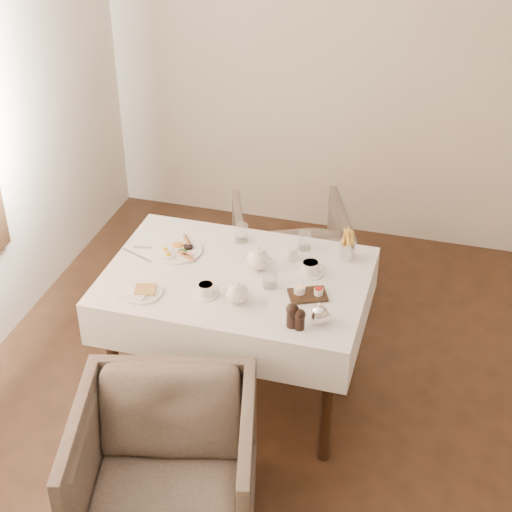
{
  "coord_description": "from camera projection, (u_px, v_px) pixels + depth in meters",
  "views": [
    {
      "loc": [
        0.16,
        -2.36,
        2.91
      ],
      "look_at": [
        -0.73,
        0.74,
        0.82
      ],
      "focal_mm": 55.0,
      "sensor_mm": 36.0,
      "label": 1
    }
  ],
  "objects": [
    {
      "name": "teacup_far",
      "position": [
        310.0,
        268.0,
        3.82
      ],
      "size": [
        0.13,
        0.13,
        0.07
      ],
      "rotation": [
        0.0,
        0.0,
        0.1
      ],
      "color": "white",
      "rests_on": "table"
    },
    {
      "name": "armchair_near",
      "position": [
        166.0,
        473.0,
        3.3
      ],
      "size": [
        0.91,
        0.92,
        0.69
      ],
      "primitive_type": "imported",
      "rotation": [
        0.0,
        0.0,
        0.25
      ],
      "color": "#493E35",
      "rests_on": "ground"
    },
    {
      "name": "creamer",
      "position": [
        292.0,
        253.0,
        3.92
      ],
      "size": [
        0.07,
        0.07,
        0.07
      ],
      "primitive_type": "cylinder",
      "rotation": [
        0.0,
        0.0,
        -0.14
      ],
      "color": "white",
      "rests_on": "table"
    },
    {
      "name": "breakfast_plate",
      "position": [
        177.0,
        250.0,
        4.0
      ],
      "size": [
        0.26,
        0.26,
        0.03
      ],
      "rotation": [
        0.0,
        0.0,
        0.17
      ],
      "color": "white",
      "rests_on": "table"
    },
    {
      "name": "condiment_board",
      "position": [
        307.0,
        294.0,
        3.67
      ],
      "size": [
        0.21,
        0.18,
        0.05
      ],
      "rotation": [
        0.0,
        0.0,
        0.42
      ],
      "color": "black",
      "rests_on": "table"
    },
    {
      "name": "side_plate",
      "position": [
        141.0,
        292.0,
        3.69
      ],
      "size": [
        0.2,
        0.19,
        0.02
      ],
      "rotation": [
        0.0,
        0.0,
        0.07
      ],
      "color": "white",
      "rests_on": "table"
    },
    {
      "name": "pepper_mill_left",
      "position": [
        292.0,
        315.0,
        3.45
      ],
      "size": [
        0.07,
        0.07,
        0.12
      ],
      "primitive_type": null,
      "rotation": [
        0.0,
        0.0,
        0.11
      ],
      "color": "black",
      "rests_on": "table"
    },
    {
      "name": "cutlery_fork",
      "position": [
        152.0,
        248.0,
        4.03
      ],
      "size": [
        0.19,
        0.05,
        0.0
      ],
      "primitive_type": "cube",
      "rotation": [
        0.0,
        0.0,
        1.73
      ],
      "color": "silver",
      "rests_on": "table"
    },
    {
      "name": "fries_cup",
      "position": [
        347.0,
        246.0,
        3.9
      ],
      "size": [
        0.08,
        0.08,
        0.17
      ],
      "rotation": [
        0.0,
        0.0,
        -0.01
      ],
      "color": "silver",
      "rests_on": "table"
    },
    {
      "name": "glass_mid",
      "position": [
        270.0,
        278.0,
        3.71
      ],
      "size": [
        0.09,
        0.09,
        0.1
      ],
      "primitive_type": "cylinder",
      "rotation": [
        0.0,
        0.0,
        -0.37
      ],
      "color": "silver",
      "rests_on": "table"
    },
    {
      "name": "glass_left",
      "position": [
        241.0,
        233.0,
        4.06
      ],
      "size": [
        0.07,
        0.07,
        0.1
      ],
      "primitive_type": "cylinder",
      "rotation": [
        0.0,
        0.0,
        -0.04
      ],
      "color": "silver",
      "rests_on": "table"
    },
    {
      "name": "silver_pot",
      "position": [
        319.0,
        313.0,
        3.47
      ],
      "size": [
        0.13,
        0.12,
        0.11
      ],
      "primitive_type": null,
      "rotation": [
        0.0,
        0.0,
        0.38
      ],
      "color": "white",
      "rests_on": "table"
    },
    {
      "name": "teacup_near",
      "position": [
        206.0,
        290.0,
        3.67
      ],
      "size": [
        0.12,
        0.12,
        0.06
      ],
      "rotation": [
        0.0,
        0.0,
        0.28
      ],
      "color": "white",
      "rests_on": "table"
    },
    {
      "name": "table",
      "position": [
        237.0,
        294.0,
        3.89
      ],
      "size": [
        1.28,
        0.88,
        0.75
      ],
      "color": "black",
      "rests_on": "ground"
    },
    {
      "name": "armchair_far",
      "position": [
        290.0,
        254.0,
        4.8
      ],
      "size": [
        0.87,
        0.88,
        0.62
      ],
      "primitive_type": "imported",
      "rotation": [
        0.0,
        0.0,
        3.51
      ],
      "color": "#493E35",
      "rests_on": "ground"
    },
    {
      "name": "cutlery_knife",
      "position": [
        137.0,
        255.0,
        3.97
      ],
      "size": [
        0.19,
        0.09,
        0.0
      ],
      "primitive_type": "cube",
      "rotation": [
        0.0,
        0.0,
        1.18
      ],
      "color": "silver",
      "rests_on": "table"
    },
    {
      "name": "glass_right",
      "position": [
        304.0,
        241.0,
        4.0
      ],
      "size": [
        0.08,
        0.08,
        0.09
      ],
      "primitive_type": "cylinder",
      "rotation": [
        0.0,
        0.0,
        -0.34
      ],
      "color": "silver",
      "rests_on": "table"
    },
    {
      "name": "pepper_mill_right",
      "position": [
        300.0,
        319.0,
        3.44
      ],
      "size": [
        0.07,
        0.07,
        0.1
      ],
      "primitive_type": null,
      "rotation": [
        0.0,
        0.0,
        0.41
      ],
      "color": "black",
      "rests_on": "table"
    },
    {
      "name": "teapot_front",
      "position": [
        238.0,
        292.0,
        3.6
      ],
      "size": [
        0.15,
        0.12,
        0.12
      ],
      "primitive_type": null,
      "rotation": [
        0.0,
        0.0,
        0.08
      ],
      "color": "white",
      "rests_on": "table"
    },
    {
      "name": "teapot_centre",
      "position": [
        258.0,
        258.0,
        3.83
      ],
      "size": [
        0.17,
        0.13,
        0.13
      ],
      "primitive_type": null,
      "rotation": [
        0.0,
        0.0,
        0.03
      ],
      "color": "white",
      "rests_on": "table"
    }
  ]
}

